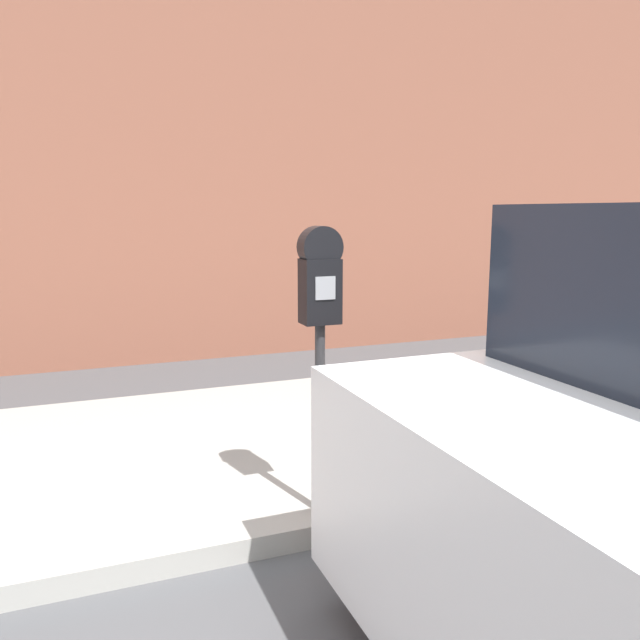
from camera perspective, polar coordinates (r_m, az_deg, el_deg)
sidewalk at (r=4.66m, az=-8.80°, el=-11.61°), size 24.00×2.80×0.13m
building_facade at (r=7.59m, az=-14.81°, el=14.85°), size 24.00×0.30×4.92m
parking_meter at (r=3.26m, az=0.00°, el=1.71°), size 0.22×0.15×1.56m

